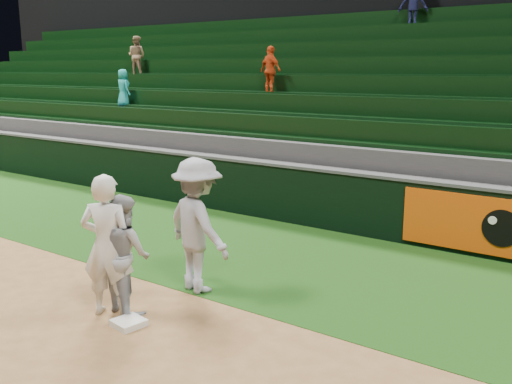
# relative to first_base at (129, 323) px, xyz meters

# --- Properties ---
(ground) EXTENTS (70.00, 70.00, 0.00)m
(ground) POSITION_rel_first_base_xyz_m (-0.15, 0.33, -0.04)
(ground) COLOR brown
(ground) RESTS_ON ground
(foul_grass) EXTENTS (36.00, 4.20, 0.01)m
(foul_grass) POSITION_rel_first_base_xyz_m (-0.15, 3.33, -0.04)
(foul_grass) COLOR #13360D
(foul_grass) RESTS_ON ground
(first_base) EXTENTS (0.41, 0.41, 0.08)m
(first_base) POSITION_rel_first_base_xyz_m (0.00, 0.00, 0.00)
(first_base) COLOR white
(first_base) RESTS_ON ground
(first_baseman) EXTENTS (0.83, 0.73, 1.90)m
(first_baseman) POSITION_rel_first_base_xyz_m (-0.47, 0.11, 0.91)
(first_baseman) COLOR silver
(first_baseman) RESTS_ON ground
(baserunner) EXTENTS (0.90, 0.76, 1.61)m
(baserunner) POSITION_rel_first_base_xyz_m (-0.39, 0.32, 0.76)
(baserunner) COLOR #989BA2
(baserunner) RESTS_ON ground
(base_coach) EXTENTS (1.42, 1.04, 1.97)m
(base_coach) POSITION_rel_first_base_xyz_m (-0.06, 1.43, 0.95)
(base_coach) COLOR #989AA5
(base_coach) RESTS_ON foul_grass
(field_wall) EXTENTS (36.00, 0.45, 1.25)m
(field_wall) POSITION_rel_first_base_xyz_m (-0.12, 5.53, 0.59)
(field_wall) COLOR black
(field_wall) RESTS_ON ground
(stadium_seating) EXTENTS (36.00, 5.95, 5.59)m
(stadium_seating) POSITION_rel_first_base_xyz_m (-0.15, 9.30, 1.66)
(stadium_seating) COLOR #323234
(stadium_seating) RESTS_ON ground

